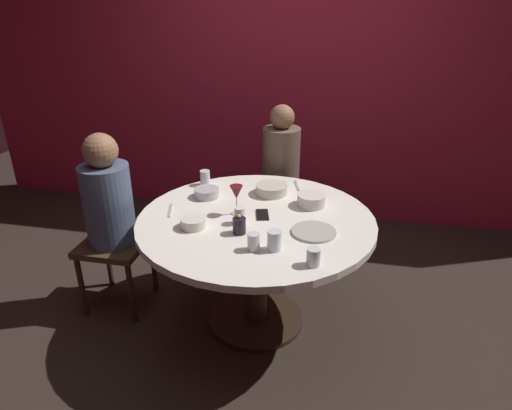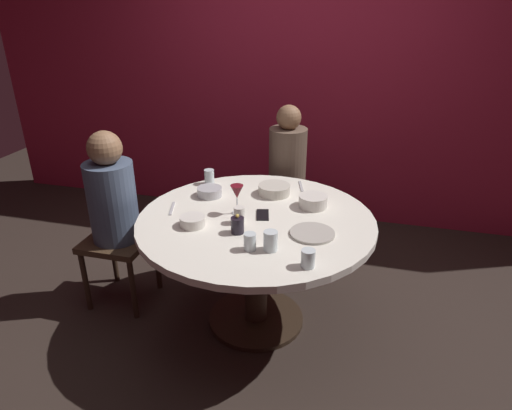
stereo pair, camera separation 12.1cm
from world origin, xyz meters
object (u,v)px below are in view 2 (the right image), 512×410
at_px(dining_table, 256,240).
at_px(cup_far_edge, 271,241).
at_px(seated_diner_left, 112,201).
at_px(dinner_plate, 312,233).
at_px(candle_holder, 237,225).
at_px(cell_phone, 263,215).
at_px(bowl_salad_center, 193,221).
at_px(wine_glass, 237,193).
at_px(seated_diner_back, 287,165).
at_px(cup_by_right_diner, 308,259).
at_px(cup_center_front, 209,177).
at_px(cup_by_left_diner, 239,215).
at_px(bowl_small_white, 274,190).
at_px(bowl_sauce_side, 313,201).
at_px(cup_near_candle, 250,242).
at_px(bowl_serving_large, 210,192).

xyz_separation_m(dining_table, cup_far_edge, (0.16, -0.33, 0.20)).
relative_size(seated_diner_left, dinner_plate, 4.89).
xyz_separation_m(candle_holder, cell_phone, (0.08, 0.24, -0.04)).
bearing_deg(dinner_plate, bowl_salad_center, -174.00).
height_order(wine_glass, dinner_plate, wine_glass).
height_order(seated_diner_back, cup_far_edge, seated_diner_back).
relative_size(dining_table, cup_by_right_diner, 15.40).
height_order(dining_table, cup_center_front, cup_center_front).
xyz_separation_m(wine_glass, cup_by_left_diner, (0.05, -0.11, -0.08)).
xyz_separation_m(bowl_small_white, bowl_sauce_side, (0.27, -0.13, 0.00)).
height_order(seated_diner_left, cup_center_front, seated_diner_left).
relative_size(bowl_small_white, cup_near_candle, 2.25).
bearing_deg(seated_diner_left, wine_glass, 2.01).
bearing_deg(dinner_plate, bowl_sauce_side, 97.77).
distance_m(dining_table, bowl_small_white, 0.40).
bearing_deg(cup_center_front, cup_by_right_diner, -46.89).
xyz_separation_m(cup_near_candle, cup_far_edge, (0.10, 0.02, 0.01)).
xyz_separation_m(candle_holder, dinner_plate, (0.39, 0.08, -0.04)).
bearing_deg(bowl_salad_center, cup_by_right_diner, -20.37).
relative_size(candle_holder, cup_near_candle, 1.23).
height_order(cup_center_front, cup_far_edge, cup_far_edge).
relative_size(dining_table, seated_diner_left, 1.16).
bearing_deg(bowl_sauce_side, cup_far_edge, -103.18).
distance_m(cup_by_right_diner, cup_center_front, 1.18).
xyz_separation_m(bowl_serving_large, bowl_small_white, (0.39, 0.13, 0.00)).
height_order(bowl_sauce_side, cup_far_edge, cup_far_edge).
distance_m(dinner_plate, bowl_serving_large, 0.79).
relative_size(bowl_serving_large, bowl_salad_center, 1.12).
bearing_deg(bowl_salad_center, cup_far_edge, -17.23).
xyz_separation_m(bowl_salad_center, cup_by_right_diner, (0.68, -0.25, 0.02)).
distance_m(bowl_small_white, cup_by_left_diner, 0.46).
bearing_deg(cup_far_edge, seated_diner_back, 97.29).
bearing_deg(candle_holder, seated_diner_left, 167.12).
bearing_deg(cup_by_right_diner, dining_table, 129.87).
distance_m(bowl_serving_large, cup_by_left_diner, 0.43).
bearing_deg(seated_diner_left, cup_far_edge, -17.05).
xyz_separation_m(dinner_plate, bowl_sauce_side, (-0.05, 0.35, 0.03)).
xyz_separation_m(wine_glass, cell_phone, (0.15, 0.01, -0.12)).
distance_m(wine_glass, bowl_small_white, 0.37).
distance_m(dining_table, dinner_plate, 0.39).
relative_size(wine_glass, bowl_serving_large, 1.12).
relative_size(wine_glass, cup_center_front, 1.75).
xyz_separation_m(cup_center_front, cup_far_edge, (0.60, -0.75, 0.00)).
distance_m(bowl_salad_center, cup_by_right_diner, 0.73).
bearing_deg(cup_far_edge, cup_near_candle, -167.63).
height_order(bowl_salad_center, cup_by_right_diner, cup_by_right_diner).
xyz_separation_m(dining_table, bowl_serving_large, (-0.37, 0.23, 0.17)).
bearing_deg(seated_diner_back, dining_table, 0.00).
bearing_deg(bowl_small_white, seated_diner_left, -159.40).
relative_size(seated_diner_left, candle_holder, 10.65).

